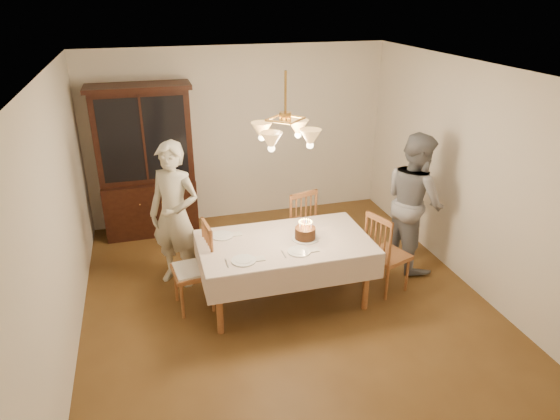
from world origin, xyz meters
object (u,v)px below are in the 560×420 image
object	(u,v)px
dining_table	(285,247)
china_hutch	(147,164)
elderly_woman	(175,215)
birthday_cake	(305,234)
chair_far_side	(296,227)

from	to	relation	value
dining_table	china_hutch	bearing A→B (deg)	121.68
china_hutch	elderly_woman	size ratio (longest dim) A/B	1.22
dining_table	elderly_woman	xyz separation A→B (m)	(-1.13, 0.73, 0.20)
dining_table	elderly_woman	size ratio (longest dim) A/B	1.07
dining_table	birthday_cake	xyz separation A→B (m)	(0.23, -0.01, 0.14)
birthday_cake	china_hutch	bearing A→B (deg)	125.60
dining_table	chair_far_side	bearing A→B (deg)	65.82
china_hutch	elderly_woman	xyz separation A→B (m)	(0.26, -1.52, -0.15)
china_hutch	elderly_woman	bearing A→B (deg)	-80.32
dining_table	elderly_woman	world-z (taller)	elderly_woman
dining_table	birthday_cake	world-z (taller)	birthday_cake
elderly_woman	chair_far_side	bearing A→B (deg)	42.80
dining_table	birthday_cake	bearing A→B (deg)	-3.11
elderly_woman	birthday_cake	distance (m)	1.56
dining_table	china_hutch	size ratio (longest dim) A/B	0.88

